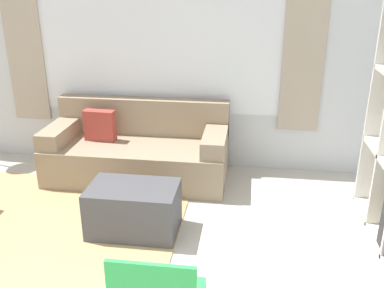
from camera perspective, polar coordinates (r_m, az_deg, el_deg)
wall_back at (r=4.91m, az=-4.42°, el=12.46°), size 6.31×0.11×2.70m
area_rug at (r=4.24m, az=-21.03°, el=-9.95°), size 2.77×2.00×0.01m
couch_main at (r=4.79m, az=-7.22°, el=-1.00°), size 1.95×0.86×0.83m
ottoman at (r=3.80m, az=-7.76°, el=-8.63°), size 0.77×0.49×0.44m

